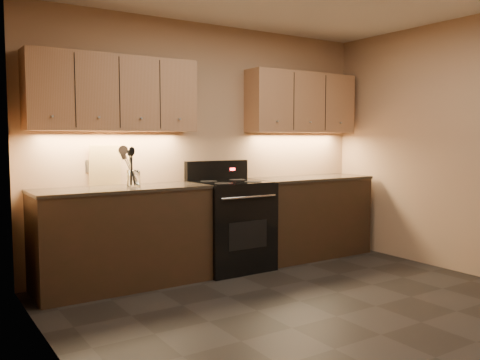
# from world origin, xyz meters

# --- Properties ---
(floor) EXTENTS (4.00, 4.00, 0.00)m
(floor) POSITION_xyz_m (0.00, 0.00, 0.00)
(floor) COLOR black
(floor) RESTS_ON ground
(wall_back) EXTENTS (4.00, 0.04, 2.60)m
(wall_back) POSITION_xyz_m (0.00, 2.00, 1.30)
(wall_back) COLOR #A2825F
(wall_back) RESTS_ON ground
(wall_left) EXTENTS (0.04, 4.00, 2.60)m
(wall_left) POSITION_xyz_m (-2.00, 0.00, 1.30)
(wall_left) COLOR #A2825F
(wall_left) RESTS_ON ground
(counter_left) EXTENTS (1.62, 0.62, 0.93)m
(counter_left) POSITION_xyz_m (-1.10, 1.70, 0.47)
(counter_left) COLOR black
(counter_left) RESTS_ON ground
(counter_right) EXTENTS (1.46, 0.62, 0.93)m
(counter_right) POSITION_xyz_m (1.18, 1.70, 0.47)
(counter_right) COLOR black
(counter_right) RESTS_ON ground
(stove) EXTENTS (0.76, 0.68, 1.14)m
(stove) POSITION_xyz_m (0.08, 1.68, 0.48)
(stove) COLOR black
(stove) RESTS_ON ground
(upper_cab_left) EXTENTS (1.60, 0.30, 0.70)m
(upper_cab_left) POSITION_xyz_m (-1.10, 1.85, 1.80)
(upper_cab_left) COLOR #A27551
(upper_cab_left) RESTS_ON wall_back
(upper_cab_right) EXTENTS (1.44, 0.30, 0.70)m
(upper_cab_right) POSITION_xyz_m (1.18, 1.85, 1.80)
(upper_cab_right) COLOR #A27551
(upper_cab_right) RESTS_ON wall_back
(outlet_plate) EXTENTS (0.08, 0.01, 0.12)m
(outlet_plate) POSITION_xyz_m (-1.30, 1.99, 1.12)
(outlet_plate) COLOR #B2B5BA
(outlet_plate) RESTS_ON wall_back
(utensil_crock) EXTENTS (0.14, 0.14, 0.16)m
(utensil_crock) POSITION_xyz_m (-0.97, 1.72, 1.00)
(utensil_crock) COLOR white
(utensil_crock) RESTS_ON counter_left
(cutting_board) EXTENTS (0.31, 0.06, 0.39)m
(cutting_board) POSITION_xyz_m (-1.16, 1.97, 1.12)
(cutting_board) COLOR tan
(cutting_board) RESTS_ON counter_left
(wooden_spoon) EXTENTS (0.12, 0.15, 0.30)m
(wooden_spoon) POSITION_xyz_m (-1.01, 1.72, 1.09)
(wooden_spoon) COLOR tan
(wooden_spoon) RESTS_ON utensil_crock
(black_spoon) EXTENTS (0.09, 0.13, 0.36)m
(black_spoon) POSITION_xyz_m (-0.98, 1.74, 1.12)
(black_spoon) COLOR black
(black_spoon) RESTS_ON utensil_crock
(black_turner) EXTENTS (0.12, 0.16, 0.35)m
(black_turner) POSITION_xyz_m (-0.97, 1.70, 1.12)
(black_turner) COLOR black
(black_turner) RESTS_ON utensil_crock
(steel_spatula) EXTENTS (0.23, 0.11, 0.35)m
(steel_spatula) POSITION_xyz_m (-0.94, 1.73, 1.11)
(steel_spatula) COLOR silver
(steel_spatula) RESTS_ON utensil_crock
(steel_skimmer) EXTENTS (0.24, 0.10, 0.38)m
(steel_skimmer) POSITION_xyz_m (-0.94, 1.71, 1.13)
(steel_skimmer) COLOR silver
(steel_skimmer) RESTS_ON utensil_crock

